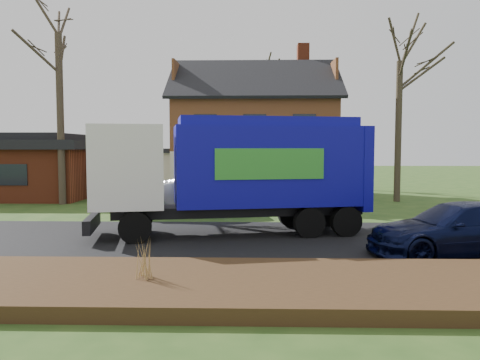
{
  "coord_description": "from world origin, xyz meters",
  "views": [
    {
      "loc": [
        1.89,
        -14.46,
        2.91
      ],
      "look_at": [
        1.44,
        2.5,
        1.72
      ],
      "focal_mm": 35.0,
      "sensor_mm": 36.0,
      "label": 1
    }
  ],
  "objects": [
    {
      "name": "ground",
      "position": [
        0.0,
        0.0,
        0.0
      ],
      "size": [
        120.0,
        120.0,
        0.0
      ],
      "primitive_type": "plane",
      "color": "#264517",
      "rests_on": "ground"
    },
    {
      "name": "road",
      "position": [
        0.0,
        0.0,
        0.01
      ],
      "size": [
        80.0,
        7.0,
        0.02
      ],
      "primitive_type": "cube",
      "color": "black",
      "rests_on": "ground"
    },
    {
      "name": "mulch_verge",
      "position": [
        0.0,
        -5.3,
        0.15
      ],
      "size": [
        80.0,
        3.5,
        0.3
      ],
      "primitive_type": "cube",
      "color": "#302010",
      "rests_on": "ground"
    },
    {
      "name": "main_house",
      "position": [
        1.49,
        13.91,
        4.03
      ],
      "size": [
        12.95,
        8.95,
        9.26
      ],
      "color": "beige",
      "rests_on": "ground"
    },
    {
      "name": "ranch_house",
      "position": [
        -12.0,
        13.0,
        1.81
      ],
      "size": [
        9.8,
        8.2,
        3.7
      ],
      "color": "brown",
      "rests_on": "ground"
    },
    {
      "name": "garbage_truck",
      "position": [
        1.4,
        1.04,
        2.24
      ],
      "size": [
        9.37,
        4.15,
        3.89
      ],
      "rotation": [
        0.0,
        0.0,
        0.2
      ],
      "color": "black",
      "rests_on": "ground"
    },
    {
      "name": "silver_sedan",
      "position": [
        -0.63,
        5.19,
        0.78
      ],
      "size": [
        4.94,
        2.48,
        1.56
      ],
      "primitive_type": "imported",
      "rotation": [
        0.0,
        0.0,
        1.75
      ],
      "color": "#AEB0B6",
      "rests_on": "ground"
    },
    {
      "name": "navy_wagon",
      "position": [
        7.42,
        -1.85,
        0.71
      ],
      "size": [
        5.16,
        2.77,
        1.42
      ],
      "primitive_type": "imported",
      "rotation": [
        0.0,
        0.0,
        -1.4
      ],
      "color": "black",
      "rests_on": "ground"
    },
    {
      "name": "tree_front_west",
      "position": [
        -7.85,
        9.1,
        9.86
      ],
      "size": [
        4.03,
        4.03,
        11.97
      ],
      "color": "#403426",
      "rests_on": "ground"
    },
    {
      "name": "tree_front_east",
      "position": [
        9.67,
        10.8,
        8.67
      ],
      "size": [
        3.84,
        3.84,
        10.66
      ],
      "color": "#3E3425",
      "rests_on": "ground"
    },
    {
      "name": "tree_back",
      "position": [
        2.77,
        22.73,
        9.41
      ],
      "size": [
        3.57,
        3.57,
        11.29
      ],
      "color": "#383021",
      "rests_on": "ground"
    },
    {
      "name": "grass_clump_mid",
      "position": [
        -0.28,
        -5.35,
        0.73
      ],
      "size": [
        0.31,
        0.25,
        0.86
      ],
      "color": "#A58148",
      "rests_on": "mulch_verge"
    }
  ]
}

